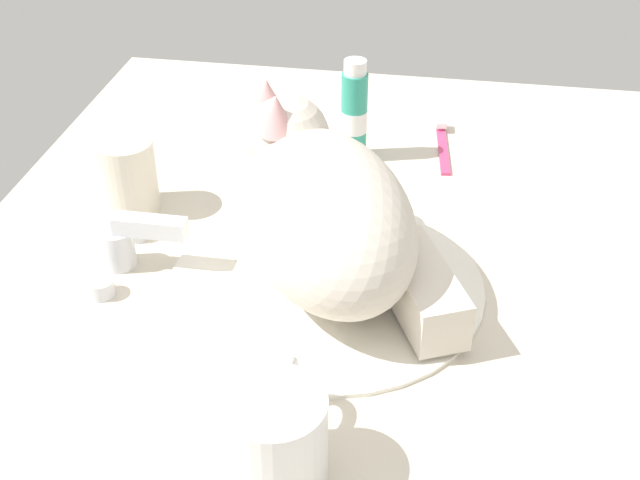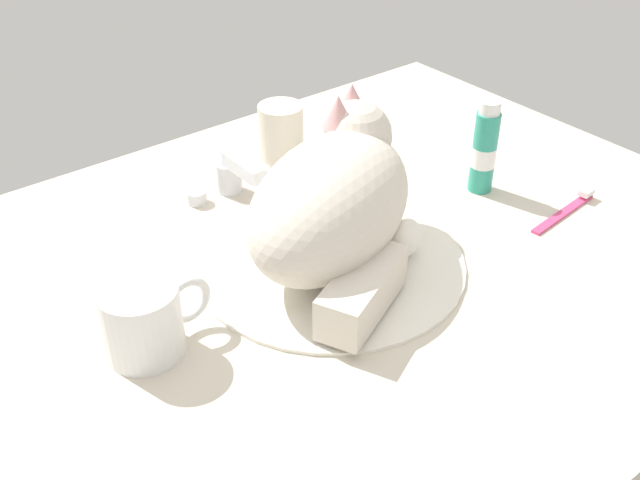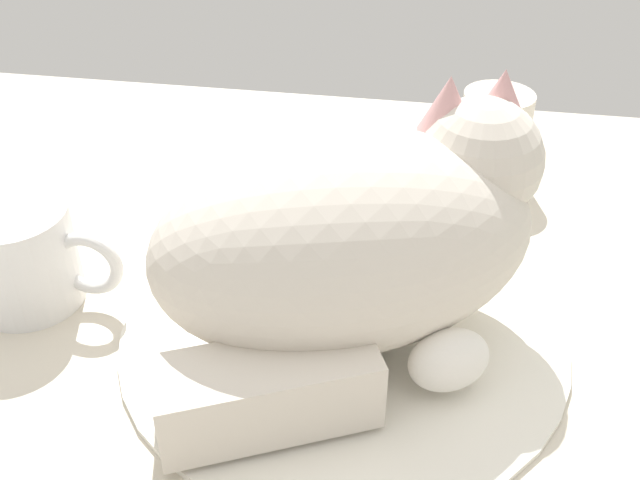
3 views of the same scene
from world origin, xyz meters
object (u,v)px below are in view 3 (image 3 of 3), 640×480
Objects in this scene: cat at (360,238)px; rinse_cup at (494,137)px; faucet at (375,162)px; coffee_mug at (27,254)px.

cat reaches higher than rinse_cup.
cat reaches higher than faucet.
faucet is 22.04cm from cat.
cat is 3.52× the size of rinse_cup.
cat is at bearing -0.51° from coffee_mug.
faucet is 1.50× the size of rinse_cup.
faucet is 0.43× the size of cat.
rinse_cup reaches higher than faucet.
coffee_mug is at bearing -139.48° from faucet.
coffee_mug is (-24.55, -20.98, 1.33)cm from faucet.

